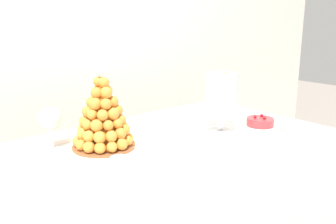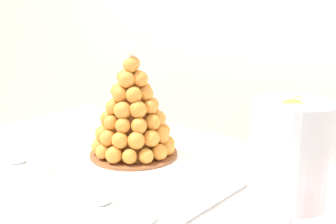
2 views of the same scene
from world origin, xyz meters
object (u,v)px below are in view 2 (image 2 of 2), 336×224
Objects in this scene: dessert_cup_mid_right at (97,189)px; wine_glass at (124,100)px; croquembouche at (133,113)px; dessert_cup_right at (142,207)px; macaron_goblet at (292,153)px; dessert_cup_left at (17,151)px; dessert_cup_centre at (71,173)px; serving_tray at (118,167)px; dessert_cup_mid_left at (40,164)px.

dessert_cup_mid_right is 0.37× the size of wine_glass.
croquembouche is 0.28m from dessert_cup_mid_right.
macaron_goblet reaches higher than dessert_cup_right.
dessert_cup_centre is (0.22, -0.00, -0.00)m from dessert_cup_left.
dessert_cup_left is at bearing -98.80° from wine_glass.
dessert_cup_centre is 0.10m from dessert_cup_mid_right.
macaron_goblet is (0.23, 0.11, 0.13)m from dessert_cup_right.
serving_tray is at bearing -47.83° from wine_glass.
serving_tray is at bearing 124.06° from dessert_cup_mid_right.
wine_glass is at bearing 128.74° from dessert_cup_mid_right.
dessert_cup_left reaches higher than dessert_cup_mid_right.
croquembouche is 0.18m from wine_glass.
wine_glass is at bearing 139.23° from dessert_cup_right.
dessert_cup_centre is at bearing -0.06° from dessert_cup_left.
macaron_goblet is at bearing -20.30° from wine_glass.
dessert_cup_mid_left is at bearing -169.34° from macaron_goblet.
wine_glass is at bearing 132.17° from serving_tray.
dessert_cup_mid_right reaches higher than serving_tray.
serving_tray is 0.18m from dessert_cup_mid_left.
wine_glass reaches higher than serving_tray.
dessert_cup_centre reaches higher than dessert_cup_mid_left.
dessert_cup_mid_left is 0.91× the size of dessert_cup_centre.
dessert_cup_mid_left is at bearing -5.40° from dessert_cup_left.
croquembouche is at bearing 137.08° from dessert_cup_right.
macaron_goblet reaches higher than wine_glass.
serving_tray is at bearing 145.89° from dessert_cup_right.
dessert_cup_left is 0.33m from wine_glass.
wine_glass is at bearing 81.20° from dessert_cup_left.
dessert_cup_left reaches higher than serving_tray.
dessert_cup_mid_left is 1.01× the size of dessert_cup_right.
croquembouche reaches higher than dessert_cup_left.
croquembouche is 1.14× the size of macaron_goblet.
dessert_cup_centre is 0.39× the size of wine_glass.
dessert_cup_right is (0.44, -0.01, -0.00)m from dessert_cup_left.
dessert_cup_right is at bearing -42.92° from croquembouche.
serving_tray is 10.86× the size of dessert_cup_left.
dessert_cup_left is (-0.19, -0.21, -0.09)m from croquembouche.
dessert_cup_mid_right is (0.10, -0.02, -0.00)m from dessert_cup_centre.
dessert_cup_centre is at bearing -168.33° from macaron_goblet.
wine_glass is (-0.39, 0.33, 0.08)m from dessert_cup_right.
macaron_goblet is 0.66m from wine_glass.
dessert_cup_mid_right is 0.38m from macaron_goblet.
croquembouche is at bearing 165.79° from macaron_goblet.
dessert_cup_centre reaches higher than serving_tray.
wine_glass reaches higher than dessert_cup_left.
dessert_cup_left is at bearing -132.58° from croquembouche.
dessert_cup_right is (0.12, 0.00, -0.00)m from dessert_cup_mid_right.
croquembouche is 0.30m from dessert_cup_left.
macaron_goblet is at bearing 24.83° from dessert_cup_right.
croquembouche is (-0.02, 0.08, 0.11)m from serving_tray.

